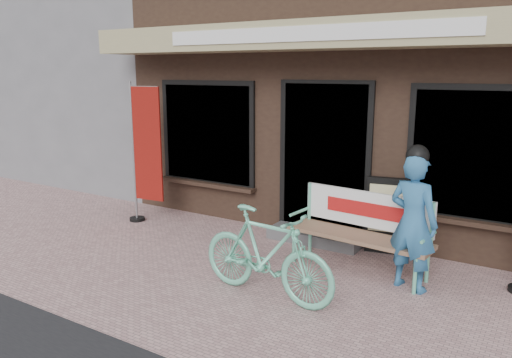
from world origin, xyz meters
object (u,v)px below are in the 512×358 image
Objects in this scene: bicycle at (266,254)px; menu_stand at (386,215)px; person at (413,220)px; nobori_red at (145,152)px; bench at (362,225)px.

bicycle is 2.03m from menu_stand.
nobori_red is (-4.12, 0.31, 0.34)m from person.
menu_stand is (-0.57, 0.92, -0.26)m from person.
person is at bearing -14.58° from bench.
bench is at bearing -106.34° from menu_stand.
menu_stand is at bearing -14.06° from bicycle.
bench is 1.75× the size of menu_stand.
person is 0.99× the size of bicycle.
person reaches higher than bicycle.
menu_stand is at bearing 89.71° from bench.
nobori_red is at bearing -169.44° from person.
bicycle reaches higher than bench.
bicycle is at bearing -125.70° from person.
menu_stand is (0.65, 1.93, 0.03)m from bicycle.
bench is 0.69m from menu_stand.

